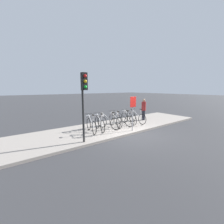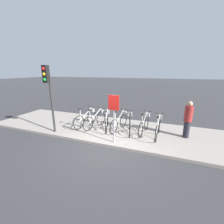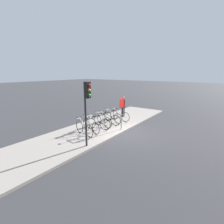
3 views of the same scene
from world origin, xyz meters
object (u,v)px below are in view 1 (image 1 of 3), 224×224
parked_bicycle_4 (122,119)px  parked_bicycle_5 (128,117)px  parked_bicycle_1 (99,123)px  parked_bicycle_3 (115,120)px  parked_bicycle_0 (91,124)px  sign_post (133,108)px  pedestrian (144,109)px  parked_bicycle_6 (136,117)px  traffic_light (84,93)px  parked_bicycle_2 (107,121)px

parked_bicycle_4 → parked_bicycle_5: same height
parked_bicycle_1 → parked_bicycle_3: size_ratio=0.99×
parked_bicycle_0 → sign_post: sign_post is taller
parked_bicycle_3 → sign_post: (0.20, -1.44, 0.91)m
parked_bicycle_0 → parked_bicycle_5: same height
pedestrian → parked_bicycle_1: bearing=-175.7°
parked_bicycle_0 → sign_post: bearing=-32.9°
parked_bicycle_6 → traffic_light: 5.31m
parked_bicycle_2 → sign_post: bearing=-57.2°
parked_bicycle_6 → pedestrian: pedestrian is taller
parked_bicycle_0 → pedestrian: bearing=3.7°
parked_bicycle_4 → pedestrian: (2.53, 0.29, 0.41)m
parked_bicycle_4 → sign_post: sign_post is taller
parked_bicycle_3 → parked_bicycle_2: bearing=-172.2°
parked_bicycle_0 → pedestrian: pedestrian is taller
parked_bicycle_0 → parked_bicycle_3: bearing=3.4°
pedestrian → traffic_light: traffic_light is taller
parked_bicycle_3 → parked_bicycle_5: 1.23m
parked_bicycle_1 → traffic_light: 2.81m
parked_bicycle_0 → parked_bicycle_4: 2.39m
parked_bicycle_0 → pedestrian: size_ratio=1.03×
parked_bicycle_1 → pedestrian: 4.39m
traffic_light → sign_post: bearing=1.0°
parked_bicycle_2 → parked_bicycle_5: 1.89m
parked_bicycle_5 → traffic_light: 4.79m
parked_bicycle_1 → parked_bicycle_4: (1.82, 0.03, 0.00)m
parked_bicycle_0 → parked_bicycle_5: 3.08m
parked_bicycle_0 → parked_bicycle_3: size_ratio=0.99×
parked_bicycle_5 → parked_bicycle_2: bearing=-175.9°
parked_bicycle_1 → sign_post: (1.48, -1.32, 0.91)m
parked_bicycle_4 → pedestrian: 2.58m
parked_bicycle_2 → pedestrian: bearing=4.5°
pedestrian → parked_bicycle_0: bearing=-176.3°
parked_bicycle_0 → parked_bicycle_2: bearing=0.9°
parked_bicycle_5 → parked_bicycle_1: bearing=-176.3°
parked_bicycle_0 → parked_bicycle_5: (3.07, 0.15, 0.00)m
parked_bicycle_2 → parked_bicycle_3: 0.67m
traffic_light → parked_bicycle_0: bearing=51.9°
sign_post → parked_bicycle_4: bearing=75.7°
parked_bicycle_0 → parked_bicycle_6: 3.72m
parked_bicycle_0 → sign_post: size_ratio=0.85×
parked_bicycle_0 → parked_bicycle_1: 0.57m
parked_bicycle_1 → traffic_light: traffic_light is taller
parked_bicycle_0 → parked_bicycle_6: (3.72, -0.03, 0.00)m
parked_bicycle_2 → parked_bicycle_0: bearing=-179.1°
parked_bicycle_1 → parked_bicycle_2: (0.61, 0.03, 0.00)m
parked_bicycle_2 → pedestrian: 3.78m
parked_bicycle_1 → parked_bicycle_4: size_ratio=1.00×
pedestrian → traffic_light: (-6.01, -1.70, 1.41)m
parked_bicycle_2 → parked_bicycle_4: (1.21, 0.00, 0.00)m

